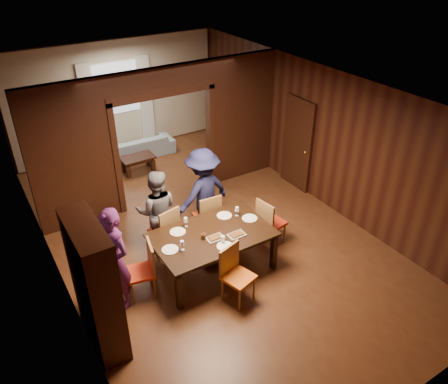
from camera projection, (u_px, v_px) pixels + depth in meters
floor at (204, 231)px, 8.68m from camera, size 9.00×9.00×0.00m
ceiling at (200, 89)px, 7.18m from camera, size 5.50×9.00×0.02m
room_walls at (159, 129)px, 9.28m from camera, size 5.52×9.01×2.90m
person_purple at (114, 260)px, 6.58m from camera, size 0.62×0.75×1.75m
person_grey at (157, 211)px, 7.86m from camera, size 0.96×0.87×1.60m
person_navy at (203, 193)px, 8.24m from camera, size 1.24×0.85×1.78m
sofa at (139, 146)px, 11.45m from camera, size 1.83×0.75×0.53m
serving_bowl at (210, 226)px, 7.47m from camera, size 0.35×0.35×0.09m
dining_table at (212, 251)px, 7.54m from camera, size 2.00×1.24×0.76m
coffee_table at (138, 164)px, 10.73m from camera, size 0.80×0.50×0.40m
chair_left at (140, 271)px, 6.96m from camera, size 0.52×0.52×0.97m
chair_right at (272, 221)px, 8.14m from camera, size 0.50×0.50×0.97m
chair_far_l at (164, 229)px, 7.93m from camera, size 0.53×0.53×0.97m
chair_far_r at (206, 215)px, 8.32m from camera, size 0.47×0.47×0.97m
chair_near at (238, 276)px, 6.86m from camera, size 0.55×0.55×0.97m
hutch at (95, 286)px, 5.93m from camera, size 0.40×1.20×2.00m
door_right at (297, 144)px, 9.72m from camera, size 0.06×0.90×2.10m
window_far at (116, 88)px, 11.03m from camera, size 1.20×0.03×1.30m
curtain_left at (90, 111)px, 10.90m from camera, size 0.35×0.06×2.40m
curtain_right at (146, 101)px, 11.57m from camera, size 0.35×0.06×2.40m
plate_left at (170, 250)px, 6.97m from camera, size 0.27×0.27×0.01m
plate_far_l at (178, 232)px, 7.38m from camera, size 0.27×0.27×0.01m
plate_far_r at (224, 215)px, 7.80m from camera, size 0.27×0.27×0.01m
plate_right at (250, 218)px, 7.73m from camera, size 0.27×0.27×0.01m
plate_near at (225, 246)px, 7.04m from camera, size 0.27×0.27×0.01m
platter_a at (215, 238)px, 7.22m from camera, size 0.30×0.20×0.04m
platter_b at (237, 234)px, 7.30m from camera, size 0.30×0.20×0.04m
wineglass_left at (182, 246)px, 6.92m from camera, size 0.08×0.08×0.18m
wineglass_far at (186, 222)px, 7.48m from camera, size 0.08×0.08×0.18m
wineglass_right at (237, 211)px, 7.77m from camera, size 0.08×0.08×0.18m
tumbler at (223, 240)px, 7.09m from camera, size 0.07×0.07×0.14m
condiment_jar at (203, 236)px, 7.20m from camera, size 0.08×0.08×0.11m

